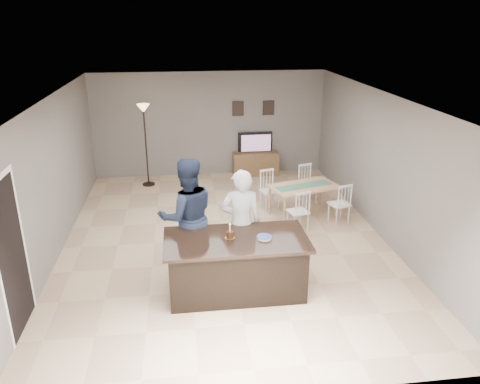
{
  "coord_description": "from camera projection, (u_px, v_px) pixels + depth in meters",
  "views": [
    {
      "loc": [
        -0.74,
        -8.02,
        4.01
      ],
      "look_at": [
        0.25,
        -0.3,
        1.06
      ],
      "focal_mm": 35.0,
      "sensor_mm": 36.0,
      "label": 1
    }
  ],
  "objects": [
    {
      "name": "floor",
      "position": [
        225.0,
        239.0,
        8.94
      ],
      "size": [
        8.0,
        8.0,
        0.0
      ],
      "primitive_type": "plane",
      "color": "tan",
      "rests_on": "ground"
    },
    {
      "name": "dining_table",
      "position": [
        304.0,
        191.0,
        9.84
      ],
      "size": [
        1.73,
        1.9,
        0.86
      ],
      "rotation": [
        0.0,
        0.0,
        0.28
      ],
      "color": "tan",
      "rests_on": "floor"
    },
    {
      "name": "birthday_cake",
      "position": [
        230.0,
        234.0,
        6.96
      ],
      "size": [
        0.15,
        0.15,
        0.23
      ],
      "color": "gold",
      "rests_on": "kitchen_island"
    },
    {
      "name": "doorway",
      "position": [
        10.0,
        244.0,
        6.01
      ],
      "size": [
        0.0,
        2.1,
        2.65
      ],
      "color": "black",
      "rests_on": "floor"
    },
    {
      "name": "man",
      "position": [
        187.0,
        217.0,
        7.51
      ],
      "size": [
        1.07,
        0.9,
        1.96
      ],
      "primitive_type": "imported",
      "rotation": [
        0.0,
        0.0,
        3.32
      ],
      "color": "#182136",
      "rests_on": "floor"
    },
    {
      "name": "tv_screen_glow",
      "position": [
        256.0,
        143.0,
        12.27
      ],
      "size": [
        0.78,
        0.0,
        0.78
      ],
      "primitive_type": "plane",
      "rotation": [
        1.57,
        0.0,
        3.14
      ],
      "color": "#CB5216",
      "rests_on": "tv_console"
    },
    {
      "name": "television",
      "position": [
        256.0,
        143.0,
        12.34
      ],
      "size": [
        0.91,
        0.12,
        0.53
      ],
      "primitive_type": "imported",
      "rotation": [
        0.0,
        0.0,
        3.14
      ],
      "color": "black",
      "rests_on": "tv_console"
    },
    {
      "name": "kitchen_island",
      "position": [
        236.0,
        265.0,
        7.11
      ],
      "size": [
        2.15,
        1.1,
        0.9
      ],
      "color": "black",
      "rests_on": "floor"
    },
    {
      "name": "plate_stack",
      "position": [
        264.0,
        237.0,
        6.95
      ],
      "size": [
        0.23,
        0.23,
        0.04
      ],
      "color": "white",
      "rests_on": "kitchen_island"
    },
    {
      "name": "room_shell",
      "position": [
        224.0,
        155.0,
        8.35
      ],
      "size": [
        8.0,
        8.0,
        8.0
      ],
      "color": "slate",
      "rests_on": "floor"
    },
    {
      "name": "floor_lamp",
      "position": [
        144.0,
        123.0,
        11.25
      ],
      "size": [
        0.3,
        0.3,
        2.03
      ],
      "color": "black",
      "rests_on": "floor"
    },
    {
      "name": "picture_frames",
      "position": [
        253.0,
        108.0,
        12.15
      ],
      "size": [
        1.1,
        0.02,
        0.38
      ],
      "color": "black",
      "rests_on": "room_shell"
    },
    {
      "name": "woman",
      "position": [
        241.0,
        223.0,
        7.48
      ],
      "size": [
        0.67,
        0.46,
        1.79
      ],
      "primitive_type": "imported",
      "rotation": [
        0.0,
        0.0,
        3.09
      ],
      "color": "#B9B8BD",
      "rests_on": "floor"
    },
    {
      "name": "tv_console",
      "position": [
        256.0,
        164.0,
        12.48
      ],
      "size": [
        1.2,
        0.4,
        0.6
      ],
      "primitive_type": "cube",
      "color": "brown",
      "rests_on": "floor"
    }
  ]
}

